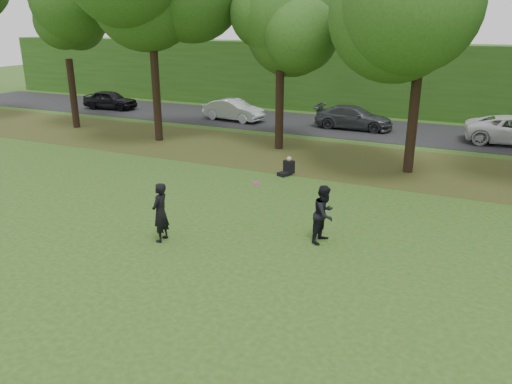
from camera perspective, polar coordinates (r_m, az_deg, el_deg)
ground at (r=14.05m, az=-7.96°, el=-8.85°), size 120.00×120.00×0.00m
leaf_litter at (r=25.20m, az=8.17°, el=3.82°), size 60.00×7.00×0.01m
street at (r=32.75m, az=12.36°, el=7.09°), size 70.00×7.00×0.02m
far_hedge at (r=38.18m, az=14.74°, el=12.35°), size 70.00×3.00×5.00m
player_left at (r=15.61m, az=-10.88°, el=-2.31°), size 0.50×0.72×1.88m
player_right at (r=15.44m, az=7.81°, el=-2.49°), size 0.84×0.99×1.82m
parked_cars at (r=31.48m, az=14.05°, el=7.88°), size 40.14×3.66×1.53m
frisbee at (r=15.44m, az=0.06°, el=1.06°), size 0.38×0.37×0.12m
seated_person at (r=22.25m, az=3.64°, el=2.75°), size 0.67×0.83×0.83m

